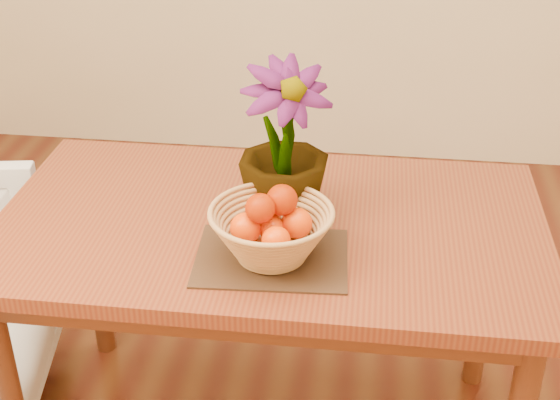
# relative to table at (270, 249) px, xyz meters

# --- Properties ---
(table) EXTENTS (1.40, 0.80, 0.75)m
(table) POSITION_rel_table_xyz_m (0.00, 0.00, 0.00)
(table) COLOR brown
(table) RESTS_ON floor
(placemat) EXTENTS (0.37, 0.29, 0.01)m
(placemat) POSITION_rel_table_xyz_m (0.03, -0.17, 0.09)
(placemat) COLOR #3C2316
(placemat) RESTS_ON table
(wicker_basket) EXTENTS (0.29, 0.29, 0.12)m
(wicker_basket) POSITION_rel_table_xyz_m (0.03, -0.17, 0.15)
(wicker_basket) COLOR #B5814B
(wicker_basket) RESTS_ON placemat
(orange_pile) EXTENTS (0.19, 0.18, 0.13)m
(orange_pile) POSITION_rel_table_xyz_m (0.03, -0.17, 0.21)
(orange_pile) COLOR #FA3004
(orange_pile) RESTS_ON wicker_basket
(potted_plant) EXTENTS (0.31, 0.31, 0.41)m
(potted_plant) POSITION_rel_table_xyz_m (0.03, 0.02, 0.29)
(potted_plant) COLOR #194513
(potted_plant) RESTS_ON table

